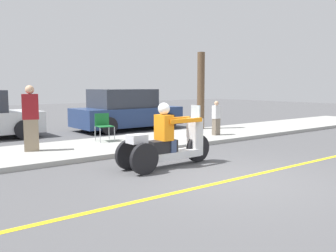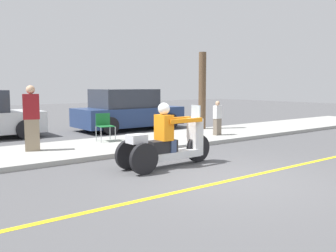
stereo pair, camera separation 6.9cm
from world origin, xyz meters
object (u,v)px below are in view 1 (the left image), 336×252
spectator_by_tree (31,119)px  tree_trunk (201,91)px  spectator_far_back (216,119)px  motorcycle_trike (167,144)px  folding_chair_curbside (103,124)px  parked_car_lot_left (126,111)px

spectator_by_tree → tree_trunk: bearing=7.9°
spectator_far_back → spectator_by_tree: size_ratio=0.69×
motorcycle_trike → spectator_far_back: (3.97, 2.45, 0.16)m
folding_chair_curbside → parked_car_lot_left: bearing=48.4°
spectator_far_back → parked_car_lot_left: parked_car_lot_left is taller
motorcycle_trike → parked_car_lot_left: parked_car_lot_left is taller
spectator_far_back → folding_chair_curbside: size_ratio=1.39×
spectator_by_tree → parked_car_lot_left: bearing=34.3°
spectator_far_back → spectator_by_tree: spectator_by_tree is taller
parked_car_lot_left → tree_trunk: tree_trunk is taller
spectator_far_back → tree_trunk: size_ratio=0.39×
spectator_by_tree → folding_chair_curbside: (2.26, 0.41, -0.30)m
parked_car_lot_left → tree_trunk: bearing=-51.4°
motorcycle_trike → tree_trunk: tree_trunk is taller
spectator_by_tree → parked_car_lot_left: size_ratio=0.39×
motorcycle_trike → folding_chair_curbside: size_ratio=2.86×
folding_chair_curbside → parked_car_lot_left: 3.86m
motorcycle_trike → spectator_far_back: size_ratio=2.06×
folding_chair_curbside → tree_trunk: size_ratio=0.28×
parked_car_lot_left → tree_trunk: size_ratio=1.47×
motorcycle_trike → spectator_far_back: motorcycle_trike is taller
motorcycle_trike → parked_car_lot_left: size_ratio=0.55×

